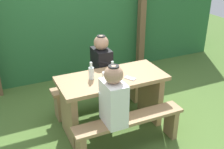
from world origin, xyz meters
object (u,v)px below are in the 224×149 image
Objects in this scene: drinking_glass at (105,76)px; cell_phone at (130,78)px; bench_near at (129,127)px; bench_far at (98,90)px; picnic_table at (112,94)px; bottle_left at (112,72)px; bottle_right at (91,72)px; person_black_coat at (102,61)px; person_white_shirt at (113,97)px.

cell_phone is at bearing -20.95° from drinking_glass.
bench_near is 1.00× the size of bench_far.
picnic_table is 1.00× the size of bench_near.
bench_near is at bearing -88.50° from bottle_left.
bench_near is 6.11× the size of bottle_right.
bottle_left is at bearing -19.66° from bottle_right.
person_black_coat is 0.56m from bottle_right.
cell_phone is at bearing -23.86° from bottle_right.
bottle_right reaches higher than bench_near.
picnic_table is 0.34m from bottle_left.
bottle_right is at bearing -120.12° from bench_far.
bottle_right is at bearing 124.92° from cell_phone.
picnic_table is 6.08× the size of bottle_left.
bench_far is 1.95× the size of person_black_coat.
drinking_glass is at bearing -29.22° from bottle_right.
bench_near is 1.95× the size of person_black_coat.
picnic_table is at bearing -97.33° from person_black_coat.
drinking_glass reaches higher than bench_near.
drinking_glass is 0.71× the size of cell_phone.
drinking_glass is (-0.11, -0.54, 0.50)m from bench_far.
bottle_right is at bearing 160.34° from bottle_left.
person_white_shirt reaches higher than bench_far.
person_black_coat reaches higher than picnic_table.
person_white_shirt is 1.00× the size of person_black_coat.
bench_far is at bearing 78.08° from person_white_shirt.
cell_phone reaches higher than bench_near.
bottle_left reaches higher than cell_phone.
cell_phone reaches higher than picnic_table.
bench_near is 0.71m from bottle_left.
bench_near is at bearing -76.68° from drinking_glass.
person_white_shirt reaches higher than bottle_right.
bottle_right is (-0.05, 0.55, 0.08)m from person_white_shirt.
bench_near and bench_far have the same top height.
bench_far is at bearing 90.00° from picnic_table.
picnic_table is 14.12× the size of drinking_glass.
bottle_right is (-0.26, 0.05, 0.34)m from picnic_table.
picnic_table is 0.60m from person_white_shirt.
bench_near is 0.61m from cell_phone.
drinking_glass is at bearing 177.13° from bottle_left.
bench_far is 1.12m from person_white_shirt.
person_white_shirt reaches higher than cell_phone.
person_white_shirt is at bearing -113.36° from bottle_left.
picnic_table is 0.54m from bench_far.
bench_far is 0.74m from drinking_glass.
picnic_table is at bearing -90.00° from bench_far.
bench_near is 1.01m from bench_far.
bottle_left is (-0.01, -0.04, 0.34)m from picnic_table.
bottle_right is 1.64× the size of cell_phone.
bottle_right reaches higher than bench_far.
person_black_coat is at bearing 86.33° from bench_near.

